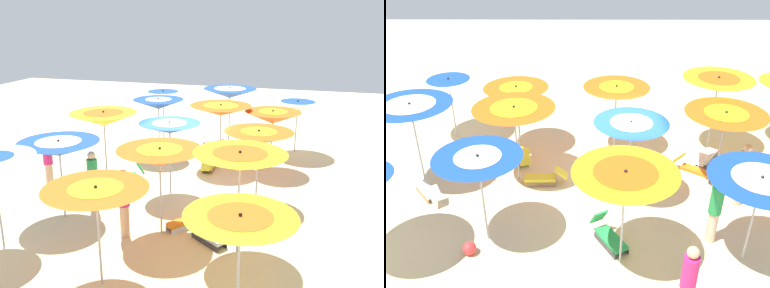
# 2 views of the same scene
# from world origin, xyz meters

# --- Properties ---
(ground) EXTENTS (41.49, 41.49, 0.04)m
(ground) POSITION_xyz_m (0.00, 0.00, -0.02)
(ground) COLOR beige
(beach_umbrella_0) EXTENTS (2.02, 2.02, 2.24)m
(beach_umbrella_0) POSITION_xyz_m (-5.82, -2.78, 1.97)
(beach_umbrella_0) COLOR #B2B2B7
(beach_umbrella_0) RESTS_ON ground
(beach_umbrella_1) EXTENTS (2.15, 2.15, 2.56)m
(beach_umbrella_1) POSITION_xyz_m (-3.32, -2.32, 2.30)
(beach_umbrella_1) COLOR #B2B2B7
(beach_umbrella_1) RESTS_ON ground
(beach_umbrella_2) EXTENTS (2.06, 2.06, 2.27)m
(beach_umbrella_2) POSITION_xyz_m (-0.24, -2.34, 2.01)
(beach_umbrella_2) COLOR #B2B2B7
(beach_umbrella_2) RESTS_ON ground
(beach_umbrella_3) EXTENTS (2.02, 2.02, 2.21)m
(beach_umbrella_3) POSITION_xyz_m (2.86, -2.43, 1.93)
(beach_umbrella_3) COLOR #B2B2B7
(beach_umbrella_3) RESTS_ON ground
(beach_umbrella_4) EXTENTS (2.29, 2.29, 2.18)m
(beach_umbrella_4) POSITION_xyz_m (5.17, -3.18, 1.92)
(beach_umbrella_4) COLOR #B2B2B7
(beach_umbrella_4) RESTS_ON ground
(beach_umbrella_5) EXTENTS (2.15, 2.15, 2.24)m
(beach_umbrella_5) POSITION_xyz_m (-5.40, 0.21, 1.97)
(beach_umbrella_5) COLOR #B2B2B7
(beach_umbrella_5) RESTS_ON ground
(beach_umbrella_6) EXTENTS (2.17, 2.17, 2.36)m
(beach_umbrella_6) POSITION_xyz_m (-2.96, -0.25, 2.09)
(beach_umbrella_6) COLOR #B2B2B7
(beach_umbrella_6) RESTS_ON ground
(beach_umbrella_7) EXTENTS (1.90, 1.90, 2.38)m
(beach_umbrella_7) POSITION_xyz_m (-0.41, 0.36, 2.15)
(beach_umbrella_7) COLOR #B2B2B7
(beach_umbrella_7) RESTS_ON ground
(beach_umbrella_8) EXTENTS (2.26, 2.26, 2.36)m
(beach_umbrella_8) POSITION_xyz_m (2.66, -0.56, 2.12)
(beach_umbrella_8) COLOR #B2B2B7
(beach_umbrella_8) RESTS_ON ground
(beach_umbrella_9) EXTENTS (2.24, 2.24, 2.54)m
(beach_umbrella_9) POSITION_xyz_m (5.37, -0.35, 2.29)
(beach_umbrella_9) COLOR #B2B2B7
(beach_umbrella_9) RESTS_ON ground
(beach_umbrella_11) EXTENTS (2.20, 2.20, 2.27)m
(beach_umbrella_11) POSITION_xyz_m (-2.83, 2.70, 2.02)
(beach_umbrella_11) COLOR #B2B2B7
(beach_umbrella_11) RESTS_ON ground
(beach_umbrella_12) EXTENTS (2.19, 2.19, 2.47)m
(beach_umbrella_12) POSITION_xyz_m (-0.03, 2.79, 2.19)
(beach_umbrella_12) COLOR #B2B2B7
(beach_umbrella_12) RESTS_ON ground
(beach_umbrella_13) EXTENTS (1.98, 1.98, 2.37)m
(beach_umbrella_13) POSITION_xyz_m (3.09, 2.03, 2.12)
(beach_umbrella_13) COLOR #B2B2B7
(beach_umbrella_13) RESTS_ON ground
(beach_umbrella_14) EXTENTS (2.28, 2.28, 2.27)m
(beach_umbrella_14) POSITION_xyz_m (5.40, 2.67, 2.05)
(beach_umbrella_14) COLOR #B2B2B7
(beach_umbrella_14) RESTS_ON ground
(lounger_0) EXTENTS (1.17, 0.98, 0.59)m
(lounger_0) POSITION_xyz_m (-2.50, -0.78, 0.20)
(lounger_0) COLOR silver
(lounger_0) RESTS_ON ground
(lounger_1) EXTENTS (1.02, 1.24, 0.54)m
(lounger_1) POSITION_xyz_m (-3.07, -1.51, 0.19)
(lounger_1) COLOR #333338
(lounger_1) RESTS_ON ground
(lounger_2) EXTENTS (0.91, 1.21, 0.67)m
(lounger_2) POSITION_xyz_m (0.18, 2.17, 0.21)
(lounger_2) COLOR #333338
(lounger_2) RESTS_ON ground
(lounger_3) EXTENTS (0.74, 1.34, 0.72)m
(lounger_3) POSITION_xyz_m (2.71, -1.54, 0.22)
(lounger_3) COLOR silver
(lounger_3) RESTS_ON ground
(lounger_4) EXTENTS (1.24, 0.39, 0.53)m
(lounger_4) POSITION_xyz_m (1.93, -0.32, 0.19)
(lounger_4) COLOR olive
(lounger_4) RESTS_ON ground
(lounger_5) EXTENTS (1.04, 1.15, 0.55)m
(lounger_5) POSITION_xyz_m (5.06, 0.33, 0.19)
(lounger_5) COLOR olive
(lounger_5) RESTS_ON ground
(beachgoer_0) EXTENTS (0.30, 0.30, 1.81)m
(beachgoer_0) POSITION_xyz_m (-3.37, 0.59, 0.96)
(beachgoer_0) COLOR #D8A87F
(beachgoer_0) RESTS_ON ground
(beachgoer_1) EXTENTS (0.30, 0.30, 1.81)m
(beachgoer_1) POSITION_xyz_m (-2.24, 2.07, 0.95)
(beachgoer_1) COLOR beige
(beachgoer_1) RESTS_ON ground
(beachgoer_2) EXTENTS (0.30, 0.30, 1.81)m
(beachgoer_2) POSITION_xyz_m (-1.13, 4.29, 0.96)
(beachgoer_2) COLOR #D8A87F
(beachgoer_2) RESTS_ON ground
(beach_ball) EXTENTS (0.32, 0.32, 0.32)m
(beach_ball) POSITION_xyz_m (3.41, 2.55, 0.16)
(beach_ball) COLOR red
(beach_ball) RESTS_ON ground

